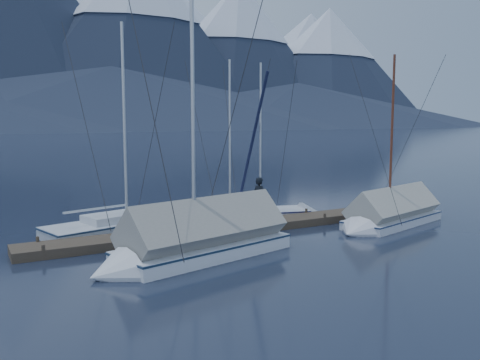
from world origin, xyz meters
name	(u,v)px	position (x,y,z in m)	size (l,w,h in m)	color
ground	(265,241)	(0.00, 0.00, 0.00)	(1000.00, 1000.00, 0.00)	black
dock	(240,229)	(0.00, 2.00, 0.11)	(18.00, 1.50, 0.54)	#382D23
mooring_posts	(230,224)	(-0.50, 2.00, 0.35)	(15.12, 1.52, 0.35)	#382D23
sailboat_open_left	(137,224)	(-3.64, 4.77, 0.17)	(7.56, 3.83, 9.62)	silver
sailboat_open_mid	(238,217)	(1.07, 4.15, 0.14)	(6.30, 2.65, 8.18)	silver
sailboat_open_right	(268,214)	(2.72, 4.04, 0.14)	(6.38, 3.23, 8.12)	silver
sailboat_covered_near	(387,217)	(6.29, -0.26, 0.42)	(6.73, 3.54, 8.38)	white
sailboat_covered_far	(191,245)	(-3.61, -1.07, 0.51)	(7.75, 3.87, 10.44)	white
person	(260,198)	(1.25, 2.45, 1.27)	(0.68, 0.45, 1.87)	black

